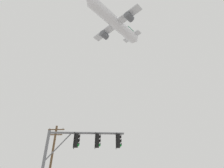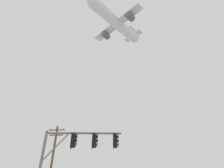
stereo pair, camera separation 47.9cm
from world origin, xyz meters
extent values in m
cylinder|color=slate|center=(-2.38, 6.70, 5.66)|extent=(5.23, 0.49, 0.15)
cylinder|color=slate|center=(-4.20, 6.58, 4.72)|extent=(1.63, 0.19, 1.94)
cube|color=black|center=(-0.19, 6.84, 5.14)|extent=(0.28, 0.34, 0.90)
cylinder|color=black|center=(-0.19, 6.84, 5.65)|extent=(0.05, 0.05, 0.12)
cube|color=black|center=(-0.33, 6.83, 5.14)|extent=(0.05, 0.46, 1.04)
sphere|color=black|center=(-0.04, 6.85, 5.41)|extent=(0.20, 0.20, 0.20)
cylinder|color=black|center=(0.02, 6.86, 5.47)|extent=(0.05, 0.21, 0.21)
sphere|color=black|center=(-0.04, 6.85, 5.13)|extent=(0.20, 0.20, 0.20)
cylinder|color=black|center=(0.02, 6.86, 5.19)|extent=(0.05, 0.21, 0.21)
sphere|color=green|center=(-0.04, 6.85, 4.85)|extent=(0.20, 0.20, 0.20)
cylinder|color=black|center=(0.02, 6.86, 4.91)|extent=(0.05, 0.21, 0.21)
cube|color=black|center=(-1.62, 6.75, 5.14)|extent=(0.28, 0.34, 0.90)
cylinder|color=black|center=(-1.62, 6.75, 5.65)|extent=(0.05, 0.05, 0.12)
cube|color=black|center=(-1.76, 6.74, 5.14)|extent=(0.05, 0.46, 1.04)
sphere|color=black|center=(-1.48, 6.76, 5.41)|extent=(0.20, 0.20, 0.20)
cylinder|color=black|center=(-1.41, 6.76, 5.47)|extent=(0.05, 0.21, 0.21)
sphere|color=black|center=(-1.48, 6.76, 5.13)|extent=(0.20, 0.20, 0.20)
cylinder|color=black|center=(-1.41, 6.76, 5.19)|extent=(0.05, 0.21, 0.21)
sphere|color=green|center=(-1.48, 6.76, 4.85)|extent=(0.20, 0.20, 0.20)
cylinder|color=black|center=(-1.41, 6.76, 4.91)|extent=(0.05, 0.21, 0.21)
cube|color=black|center=(-3.06, 6.65, 5.14)|extent=(0.28, 0.34, 0.90)
cylinder|color=black|center=(-3.06, 6.65, 5.65)|extent=(0.05, 0.05, 0.12)
cube|color=black|center=(-3.20, 6.65, 5.14)|extent=(0.05, 0.46, 1.04)
sphere|color=black|center=(-2.91, 6.66, 5.41)|extent=(0.20, 0.20, 0.20)
cylinder|color=black|center=(-2.85, 6.67, 5.47)|extent=(0.05, 0.21, 0.21)
sphere|color=black|center=(-2.91, 6.66, 5.13)|extent=(0.20, 0.20, 0.20)
cylinder|color=black|center=(-2.85, 6.67, 5.19)|extent=(0.05, 0.21, 0.21)
sphere|color=green|center=(-2.91, 6.66, 4.85)|extent=(0.20, 0.20, 0.20)
cylinder|color=black|center=(-2.85, 6.67, 4.91)|extent=(0.05, 0.21, 0.21)
cylinder|color=brown|center=(-8.41, 18.22, 5.18)|extent=(0.28, 0.28, 10.37)
cube|color=brown|center=(-8.41, 18.22, 9.87)|extent=(2.20, 0.12, 0.12)
cube|color=brown|center=(-8.41, 18.22, 9.17)|extent=(1.80, 0.12, 0.12)
cylinder|color=gray|center=(-9.31, 18.22, 9.99)|extent=(0.10, 0.10, 0.18)
cylinder|color=gray|center=(-7.51, 18.22, 9.99)|extent=(0.10, 0.10, 0.18)
cylinder|color=white|center=(-0.42, 29.88, 45.48)|extent=(14.37, 15.56, 3.20)
cone|color=white|center=(6.17, 37.26, 45.48)|extent=(3.36, 3.30, 2.72)
cube|color=silver|center=(-0.09, 30.25, 45.00)|extent=(14.15, 12.96, 0.36)
cylinder|color=#595B60|center=(3.46, 27.08, 44.04)|extent=(2.94, 2.99, 1.80)
cylinder|color=#595B60|center=(-3.64, 33.42, 44.04)|extent=(2.94, 2.99, 1.80)
cube|color=#0C5933|center=(4.77, 35.69, 47.28)|extent=(2.04, 2.25, 3.80)
cube|color=silver|center=(4.90, 35.84, 45.78)|extent=(5.67, 5.34, 0.20)
camera|label=1|loc=(-0.27, -6.24, 1.51)|focal=30.19mm
camera|label=2|loc=(0.21, -6.22, 1.51)|focal=30.19mm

